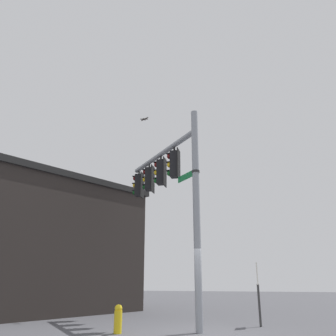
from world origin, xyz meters
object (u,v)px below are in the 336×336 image
(fire_hydrant, at_px, (118,319))
(traffic_light_mid_outer, at_px, (149,179))
(traffic_light_mid_inner, at_px, (160,172))
(bird_flying, at_px, (144,119))
(street_name_sign, at_px, (190,174))
(historical_marker, at_px, (258,284))
(traffic_light_nearest_pole, at_px, (174,164))
(traffic_light_arm_end, at_px, (138,185))

(fire_hydrant, bearing_deg, traffic_light_mid_outer, 3.30)
(traffic_light_mid_inner, height_order, bird_flying, bird_flying)
(traffic_light_mid_inner, bearing_deg, street_name_sign, -139.12)
(street_name_sign, distance_m, fire_hydrant, 5.25)
(traffic_light_mid_inner, height_order, fire_hydrant, traffic_light_mid_inner)
(traffic_light_mid_inner, bearing_deg, fire_hydrant, 168.52)
(traffic_light_mid_outer, height_order, historical_marker, traffic_light_mid_outer)
(traffic_light_nearest_pole, distance_m, traffic_light_mid_inner, 1.20)
(traffic_light_mid_inner, height_order, street_name_sign, traffic_light_mid_inner)
(traffic_light_mid_outer, height_order, traffic_light_arm_end, same)
(traffic_light_mid_outer, xyz_separation_m, traffic_light_arm_end, (0.91, 0.78, 0.00))
(traffic_light_arm_end, xyz_separation_m, fire_hydrant, (-4.61, -0.99, -5.42))
(fire_hydrant, height_order, historical_marker, historical_marker)
(street_name_sign, bearing_deg, traffic_light_nearest_pole, 41.26)
(traffic_light_nearest_pole, xyz_separation_m, traffic_light_arm_end, (2.73, 2.34, 0.00))
(historical_marker, bearing_deg, bird_flying, 65.26)
(fire_hydrant, bearing_deg, traffic_light_arm_end, 12.15)
(bird_flying, bearing_deg, traffic_light_mid_outer, -152.52)
(traffic_light_arm_end, bearing_deg, bird_flying, -16.90)
(street_name_sign, bearing_deg, traffic_light_mid_inner, 40.88)
(traffic_light_nearest_pole, height_order, street_name_sign, traffic_light_nearest_pole)
(street_name_sign, xyz_separation_m, historical_marker, (1.65, -2.08, -3.71))
(traffic_light_nearest_pole, bearing_deg, fire_hydrant, 144.33)
(historical_marker, bearing_deg, street_name_sign, 128.42)
(traffic_light_arm_end, relative_size, fire_hydrant, 1.59)
(street_name_sign, distance_m, historical_marker, 4.56)
(bird_flying, bearing_deg, historical_marker, -114.74)
(fire_hydrant, distance_m, historical_marker, 5.06)
(traffic_light_mid_outer, bearing_deg, historical_marker, -103.50)
(traffic_light_mid_outer, height_order, bird_flying, bird_flying)
(traffic_light_arm_end, xyz_separation_m, historical_marker, (-1.97, -5.19, -4.43))
(bird_flying, bearing_deg, traffic_light_arm_end, 163.10)
(traffic_light_arm_end, distance_m, bird_flying, 3.64)
(traffic_light_mid_inner, relative_size, street_name_sign, 1.20)
(traffic_light_mid_outer, xyz_separation_m, bird_flying, (1.28, 0.67, 3.62))
(traffic_light_arm_end, bearing_deg, traffic_light_mid_inner, -139.50)
(traffic_light_mid_outer, relative_size, traffic_light_arm_end, 1.00)
(traffic_light_mid_outer, distance_m, bird_flying, 3.90)
(street_name_sign, relative_size, historical_marker, 0.51)
(bird_flying, relative_size, fire_hydrant, 0.54)
(traffic_light_mid_outer, distance_m, historical_marker, 6.34)
(historical_marker, bearing_deg, traffic_light_nearest_pole, 104.95)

